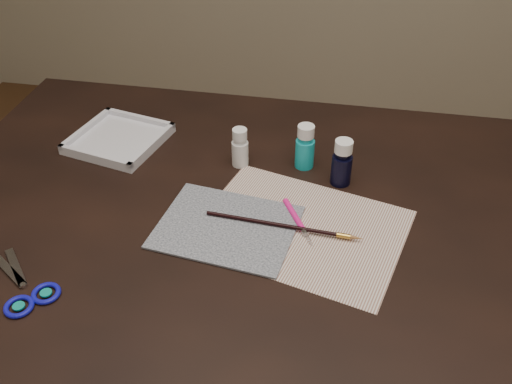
% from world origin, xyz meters
% --- Properties ---
extents(table, '(1.30, 0.90, 0.75)m').
position_xyz_m(table, '(0.00, 0.00, 0.38)').
color(table, black).
rests_on(table, ground).
extents(paper, '(0.42, 0.36, 0.00)m').
position_xyz_m(paper, '(0.09, -0.03, 0.75)').
color(paper, silver).
rests_on(paper, table).
extents(canvas, '(0.27, 0.22, 0.00)m').
position_xyz_m(canvas, '(-0.04, -0.05, 0.75)').
color(canvas, black).
rests_on(canvas, paper).
extents(paint_bottle_white, '(0.04, 0.04, 0.08)m').
position_xyz_m(paint_bottle_white, '(-0.06, 0.15, 0.79)').
color(paint_bottle_white, silver).
rests_on(paint_bottle_white, table).
extents(paint_bottle_cyan, '(0.04, 0.04, 0.10)m').
position_xyz_m(paint_bottle_cyan, '(0.07, 0.17, 0.80)').
color(paint_bottle_cyan, '#14A4AF').
rests_on(paint_bottle_cyan, table).
extents(paint_bottle_navy, '(0.04, 0.04, 0.10)m').
position_xyz_m(paint_bottle_navy, '(0.15, 0.13, 0.80)').
color(paint_bottle_navy, black).
rests_on(paint_bottle_navy, table).
extents(paintbrush, '(0.29, 0.03, 0.01)m').
position_xyz_m(paintbrush, '(0.06, -0.04, 0.76)').
color(paintbrush, black).
rests_on(paintbrush, canvas).
extents(craft_knife, '(0.07, 0.12, 0.01)m').
position_xyz_m(craft_knife, '(0.08, -0.02, 0.76)').
color(craft_knife, '#EF1A88').
rests_on(craft_knife, paper).
extents(scissors, '(0.20, 0.18, 0.01)m').
position_xyz_m(scissors, '(-0.35, -0.25, 0.75)').
color(scissors, silver).
rests_on(scissors, table).
extents(palette_tray, '(0.22, 0.22, 0.02)m').
position_xyz_m(palette_tray, '(-0.34, 0.19, 0.76)').
color(palette_tray, silver).
rests_on(palette_tray, table).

